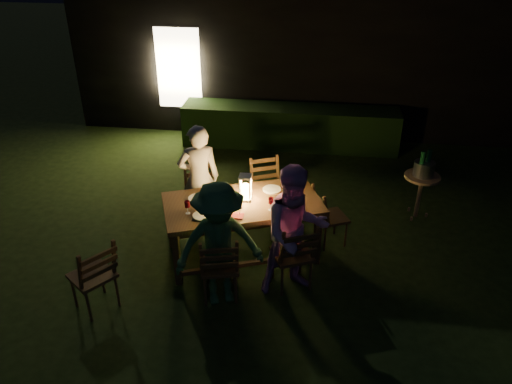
# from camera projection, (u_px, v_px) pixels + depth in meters

# --- Properties ---
(garden_envelope) EXTENTS (40.00, 40.00, 3.20)m
(garden_envelope) POSITION_uv_depth(u_px,v_px,m) (321.00, 39.00, 11.27)
(garden_envelope) COLOR black
(garden_envelope) RESTS_ON ground
(dining_table) EXTENTS (2.23, 1.65, 0.83)m
(dining_table) POSITION_uv_depth(u_px,v_px,m) (243.00, 207.00, 6.47)
(dining_table) COLOR #4F2D1A
(dining_table) RESTS_ON ground
(chair_near_left) EXTENTS (0.54, 0.56, 0.99)m
(chair_near_left) POSITION_uv_depth(u_px,v_px,m) (220.00, 277.00, 5.94)
(chair_near_left) COLOR #4F2D1A
(chair_near_left) RESTS_ON ground
(chair_near_right) EXTENTS (0.61, 0.63, 1.01)m
(chair_near_right) POSITION_uv_depth(u_px,v_px,m) (292.00, 265.00, 6.13)
(chair_near_right) COLOR #4F2D1A
(chair_near_right) RESTS_ON ground
(chair_far_left) EXTENTS (0.56, 0.58, 1.02)m
(chair_far_left) POSITION_uv_depth(u_px,v_px,m) (202.00, 211.00, 7.25)
(chair_far_left) COLOR #4F2D1A
(chair_far_left) RESTS_ON ground
(chair_far_right) EXTENTS (0.60, 0.62, 1.00)m
(chair_far_right) POSITION_uv_depth(u_px,v_px,m) (268.00, 203.00, 7.45)
(chair_far_right) COLOR #4F2D1A
(chair_far_right) RESTS_ON ground
(chair_end) EXTENTS (0.57, 0.56, 0.92)m
(chair_end) POSITION_uv_depth(u_px,v_px,m) (329.00, 226.00, 6.95)
(chair_end) COLOR #4F2D1A
(chair_end) RESTS_ON ground
(chair_spare) EXTENTS (0.66, 0.65, 1.01)m
(chair_spare) POSITION_uv_depth(u_px,v_px,m) (95.00, 287.00, 5.78)
(chair_spare) COLOR #4F2D1A
(chair_spare) RESTS_ON ground
(person_house_side) EXTENTS (0.69, 0.57, 1.62)m
(person_house_side) POSITION_uv_depth(u_px,v_px,m) (199.00, 179.00, 7.04)
(person_house_side) COLOR silver
(person_house_side) RESTS_ON ground
(person_opp_right) EXTENTS (0.99, 0.89, 1.68)m
(person_opp_right) POSITION_uv_depth(u_px,v_px,m) (295.00, 232.00, 5.82)
(person_opp_right) COLOR #D190CD
(person_opp_right) RESTS_ON ground
(person_opp_left) EXTENTS (1.17, 0.92, 1.58)m
(person_opp_left) POSITION_uv_depth(u_px,v_px,m) (219.00, 245.00, 5.66)
(person_opp_left) COLOR #376F3C
(person_opp_left) RESTS_ON ground
(lantern) EXTENTS (0.16, 0.16, 0.35)m
(lantern) POSITION_uv_depth(u_px,v_px,m) (245.00, 189.00, 6.40)
(lantern) COLOR white
(lantern) RESTS_ON dining_table
(plate_far_left) EXTENTS (0.25, 0.25, 0.01)m
(plate_far_left) POSITION_uv_depth(u_px,v_px,m) (198.00, 198.00, 6.50)
(plate_far_left) COLOR white
(plate_far_left) RESTS_ON dining_table
(plate_near_left) EXTENTS (0.25, 0.25, 0.01)m
(plate_near_left) POSITION_uv_depth(u_px,v_px,m) (203.00, 215.00, 6.12)
(plate_near_left) COLOR white
(plate_near_left) RESTS_ON dining_table
(plate_far_right) EXTENTS (0.25, 0.25, 0.01)m
(plate_far_right) POSITION_uv_depth(u_px,v_px,m) (272.00, 189.00, 6.70)
(plate_far_right) COLOR white
(plate_far_right) RESTS_ON dining_table
(plate_near_right) EXTENTS (0.25, 0.25, 0.01)m
(plate_near_right) POSITION_uv_depth(u_px,v_px,m) (281.00, 206.00, 6.33)
(plate_near_right) COLOR white
(plate_near_right) RESTS_ON dining_table
(wineglass_a) EXTENTS (0.06, 0.06, 0.18)m
(wineglass_a) POSITION_uv_depth(u_px,v_px,m) (216.00, 188.00, 6.56)
(wineglass_a) COLOR #59070F
(wineglass_a) RESTS_ON dining_table
(wineglass_b) EXTENTS (0.06, 0.06, 0.18)m
(wineglass_b) POSITION_uv_depth(u_px,v_px,m) (187.00, 207.00, 6.13)
(wineglass_b) COLOR #59070F
(wineglass_b) RESTS_ON dining_table
(wineglass_c) EXTENTS (0.06, 0.06, 0.18)m
(wineglass_c) POSITION_uv_depth(u_px,v_px,m) (271.00, 204.00, 6.21)
(wineglass_c) COLOR #59070F
(wineglass_c) RESTS_ON dining_table
(wineglass_d) EXTENTS (0.06, 0.06, 0.18)m
(wineglass_d) POSITION_uv_depth(u_px,v_px,m) (285.00, 184.00, 6.66)
(wineglass_d) COLOR #59070F
(wineglass_d) RESTS_ON dining_table
(wineglass_e) EXTENTS (0.06, 0.06, 0.18)m
(wineglass_e) POSITION_uv_depth(u_px,v_px,m) (240.00, 209.00, 6.11)
(wineglass_e) COLOR silver
(wineglass_e) RESTS_ON dining_table
(bottle_table) EXTENTS (0.07, 0.07, 0.28)m
(bottle_table) POSITION_uv_depth(u_px,v_px,m) (223.00, 195.00, 6.31)
(bottle_table) COLOR #0F471E
(bottle_table) RESTS_ON dining_table
(napkin_left) EXTENTS (0.18, 0.14, 0.01)m
(napkin_left) POSITION_uv_depth(u_px,v_px,m) (236.00, 216.00, 6.12)
(napkin_left) COLOR red
(napkin_left) RESTS_ON dining_table
(napkin_right) EXTENTS (0.18, 0.14, 0.01)m
(napkin_right) POSITION_uv_depth(u_px,v_px,m) (290.00, 208.00, 6.28)
(napkin_right) COLOR red
(napkin_right) RESTS_ON dining_table
(phone) EXTENTS (0.14, 0.07, 0.01)m
(phone) POSITION_uv_depth(u_px,v_px,m) (198.00, 220.00, 6.04)
(phone) COLOR black
(phone) RESTS_ON dining_table
(side_table) EXTENTS (0.52, 0.52, 0.70)m
(side_table) POSITION_uv_depth(u_px,v_px,m) (422.00, 180.00, 7.39)
(side_table) COLOR olive
(side_table) RESTS_ON ground
(ice_bucket) EXTENTS (0.30, 0.30, 0.22)m
(ice_bucket) POSITION_uv_depth(u_px,v_px,m) (424.00, 169.00, 7.30)
(ice_bucket) COLOR #A5A8AD
(ice_bucket) RESTS_ON side_table
(bottle_bucket_a) EXTENTS (0.07, 0.07, 0.32)m
(bottle_bucket_a) POSITION_uv_depth(u_px,v_px,m) (421.00, 167.00, 7.24)
(bottle_bucket_a) COLOR #0F471E
(bottle_bucket_a) RESTS_ON side_table
(bottle_bucket_b) EXTENTS (0.07, 0.07, 0.32)m
(bottle_bucket_b) POSITION_uv_depth(u_px,v_px,m) (428.00, 165.00, 7.30)
(bottle_bucket_b) COLOR #0F471E
(bottle_bucket_b) RESTS_ON side_table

